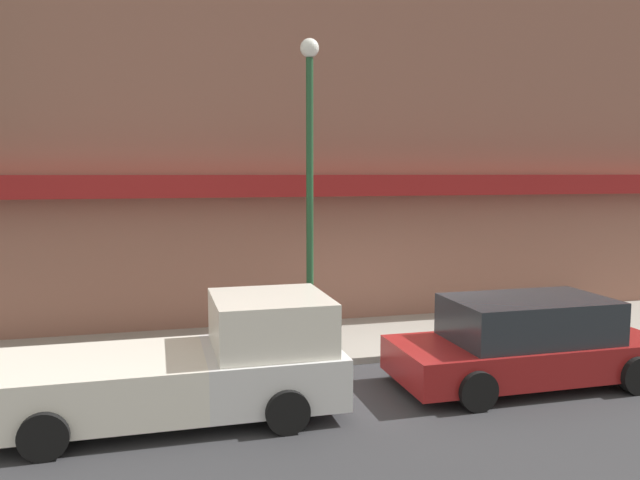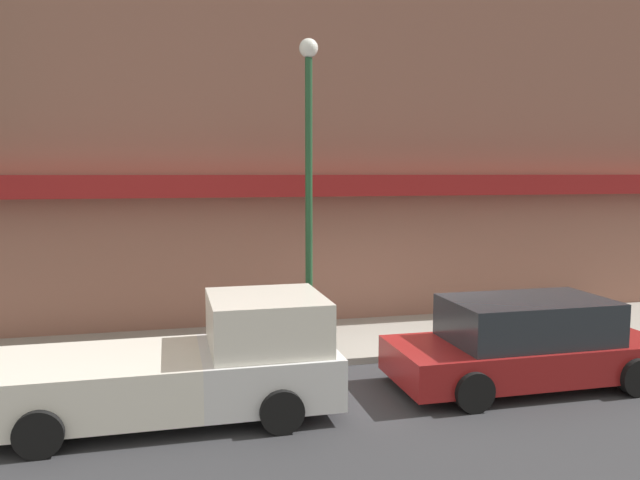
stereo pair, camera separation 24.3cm
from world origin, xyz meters
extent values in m
plane|color=#2D2D30|center=(0.00, 0.00, 0.00)|extent=(80.00, 80.00, 0.00)
cube|color=gray|center=(0.00, 1.61, 0.07)|extent=(36.00, 3.23, 0.14)
cube|color=brown|center=(0.00, 4.73, 4.47)|extent=(19.80, 3.00, 8.94)
cube|color=maroon|center=(0.00, 2.93, 3.44)|extent=(18.22, 0.60, 0.50)
cube|color=silver|center=(-3.03, -1.78, 0.61)|extent=(2.09, 2.04, 0.79)
cube|color=silver|center=(-3.03, -1.78, 1.41)|extent=(1.78, 1.88, 0.82)
cube|color=silver|center=(-5.65, -1.78, 0.61)|extent=(3.14, 2.04, 0.79)
cylinder|color=black|center=(-2.98, -0.76, 0.32)|extent=(0.65, 0.22, 0.65)
cylinder|color=black|center=(-2.98, -2.81, 0.32)|extent=(0.65, 0.22, 0.65)
cylinder|color=black|center=(-6.22, -0.76, 0.32)|extent=(0.65, 0.22, 0.65)
cylinder|color=black|center=(-6.22, -2.81, 0.32)|extent=(0.65, 0.22, 0.65)
cube|color=maroon|center=(1.59, -1.78, 0.50)|extent=(4.84, 1.90, 0.61)
cube|color=#23282D|center=(1.59, -1.78, 1.17)|extent=(2.81, 1.71, 0.74)
cylinder|color=black|center=(3.09, -0.84, 0.32)|extent=(0.65, 0.22, 0.65)
cylinder|color=black|center=(3.09, -2.73, 0.32)|extent=(0.65, 0.22, 0.65)
cylinder|color=black|center=(0.09, -0.84, 0.32)|extent=(0.65, 0.22, 0.65)
cylinder|color=black|center=(0.09, -2.73, 0.32)|extent=(0.65, 0.22, 0.65)
cylinder|color=#196633|center=(1.66, 0.75, 0.37)|extent=(0.19, 0.19, 0.46)
sphere|color=#196633|center=(1.66, 0.75, 0.66)|extent=(0.18, 0.18, 0.18)
cylinder|color=#1E4728|center=(-1.85, 0.41, 3.02)|extent=(0.14, 0.14, 5.76)
sphere|color=silver|center=(-1.85, 0.41, 6.08)|extent=(0.36, 0.36, 0.36)
camera|label=1|loc=(-4.74, -11.28, 3.74)|focal=35.00mm
camera|label=2|loc=(-4.50, -11.34, 3.74)|focal=35.00mm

